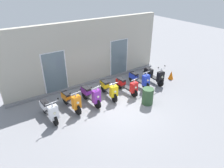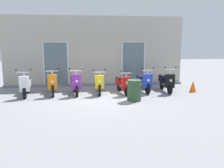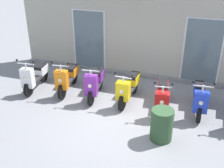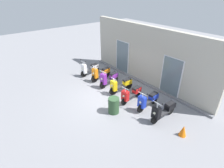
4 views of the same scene
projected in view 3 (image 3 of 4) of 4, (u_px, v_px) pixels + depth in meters
name	position (u px, v px, depth m)	size (l,w,h in m)	color
ground_plane	(117.00, 118.00, 7.65)	(40.00, 40.00, 0.00)	gray
storefront_facade	(144.00, 29.00, 9.55)	(9.40, 0.50, 3.62)	#B2AD9E
scooter_white	(35.00, 76.00, 9.07)	(0.62, 1.57, 1.22)	black
scooter_orange	(67.00, 78.00, 8.91)	(0.58, 1.65, 1.24)	black
scooter_purple	(95.00, 83.00, 8.54)	(0.59, 1.55, 1.24)	black
scooter_yellow	(129.00, 87.00, 8.32)	(0.56, 1.65, 1.16)	black
scooter_red	(162.00, 96.00, 7.91)	(0.56, 1.59, 1.12)	black
scooter_blue	(199.00, 97.00, 7.76)	(0.59, 1.61, 1.20)	black
trash_bin	(162.00, 125.00, 6.65)	(0.55, 0.55, 0.83)	#2D4C2D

